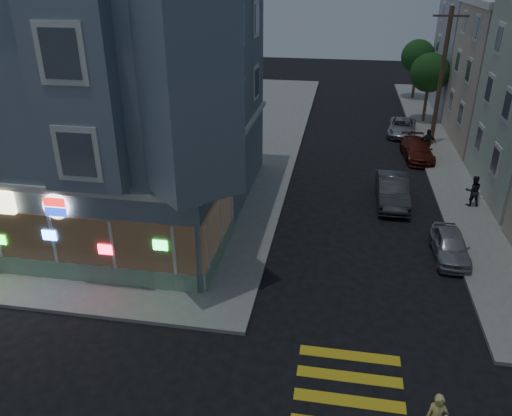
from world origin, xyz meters
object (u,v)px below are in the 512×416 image
(pedestrian_a, at_px, (473,191))
(traffic_signal, at_px, (162,197))
(utility_pole, at_px, (441,76))
(parked_car_b, at_px, (392,191))
(pedestrian_b, at_px, (428,143))
(parked_car_a, at_px, (450,245))
(parked_car_d, at_px, (402,127))
(fire_hydrant, at_px, (478,196))
(street_tree_far, at_px, (418,56))
(parked_car_c, at_px, (417,150))
(street_tree_near, at_px, (430,73))

(pedestrian_a, height_order, traffic_signal, traffic_signal)
(utility_pole, relative_size, parked_car_b, 2.04)
(pedestrian_b, relative_size, parked_car_a, 0.53)
(parked_car_a, bearing_deg, traffic_signal, -162.28)
(traffic_signal, bearing_deg, pedestrian_b, 47.53)
(parked_car_d, bearing_deg, pedestrian_a, -71.35)
(utility_pole, xyz_separation_m, traffic_signal, (-12.66, -19.13, -1.17))
(pedestrian_b, bearing_deg, parked_car_b, 72.05)
(pedestrian_b, relative_size, traffic_signal, 0.36)
(parked_car_d, distance_m, fire_hydrant, 12.37)
(street_tree_far, relative_size, parked_car_c, 1.26)
(pedestrian_b, xyz_separation_m, traffic_signal, (-11.96, -16.30, 2.56))
(street_tree_far, relative_size, parked_car_d, 1.27)
(parked_car_a, bearing_deg, utility_pole, 84.85)
(street_tree_far, distance_m, fire_hydrant, 24.05)
(utility_pole, distance_m, parked_car_c, 5.28)
(street_tree_far, bearing_deg, utility_pole, -90.82)
(utility_pole, bearing_deg, parked_car_b, -108.33)
(street_tree_far, distance_m, parked_car_d, 12.39)
(parked_car_b, xyz_separation_m, traffic_signal, (-9.26, -8.87, 2.90))
(street_tree_near, xyz_separation_m, parked_car_b, (-3.60, -16.26, -3.21))
(traffic_signal, bearing_deg, parked_car_d, 56.91)
(parked_car_a, height_order, parked_car_b, parked_car_b)
(street_tree_far, distance_m, parked_car_c, 17.34)
(pedestrian_a, distance_m, pedestrian_b, 7.40)
(utility_pole, height_order, pedestrian_a, utility_pole)
(street_tree_near, relative_size, traffic_signal, 1.03)
(parked_car_d, height_order, fire_hydrant, parked_car_d)
(parked_car_b, bearing_deg, street_tree_near, 77.26)
(utility_pole, bearing_deg, fire_hydrant, -84.17)
(pedestrian_b, relative_size, parked_car_d, 0.44)
(parked_car_d, bearing_deg, parked_car_c, -76.86)
(utility_pole, relative_size, street_tree_near, 1.70)
(street_tree_near, xyz_separation_m, pedestrian_b, (-0.90, -8.83, -2.87))
(utility_pole, relative_size, parked_car_a, 2.60)
(parked_car_a, distance_m, traffic_signal, 12.28)
(parked_car_a, height_order, fire_hydrant, parked_car_a)
(pedestrian_a, relative_size, parked_car_d, 0.39)
(street_tree_far, height_order, fire_hydrant, street_tree_far)
(street_tree_near, distance_m, pedestrian_b, 9.33)
(utility_pole, xyz_separation_m, pedestrian_a, (0.62, -10.12, -3.83))
(street_tree_far, distance_m, pedestrian_a, 24.30)
(street_tree_near, distance_m, pedestrian_a, 16.39)
(utility_pole, bearing_deg, traffic_signal, -123.49)
(pedestrian_b, height_order, fire_hydrant, pedestrian_b)
(street_tree_near, distance_m, parked_car_c, 9.67)
(parked_car_b, bearing_deg, parked_car_c, 73.71)
(parked_car_c, distance_m, traffic_signal, 19.99)
(parked_car_a, bearing_deg, parked_car_b, 111.44)
(street_tree_far, distance_m, pedestrian_b, 17.10)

